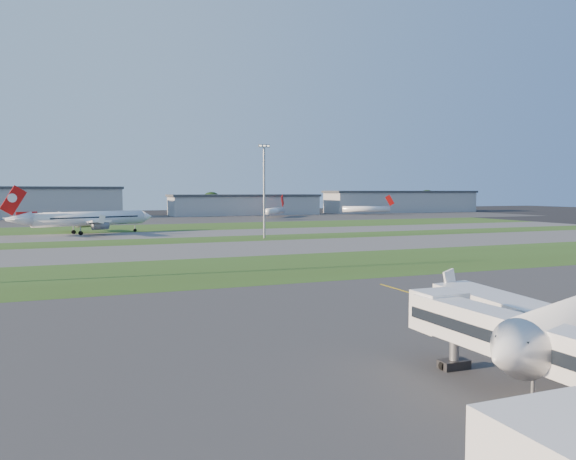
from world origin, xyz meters
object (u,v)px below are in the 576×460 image
jet_bridge (576,356)px  mini_jet_near (275,211)px  light_mast_centre (264,185)px  airliner_taxiing (88,219)px  mini_jet_far (367,209)px

jet_bridge → mini_jet_near: (71.40, 239.75, -0.73)m
jet_bridge → light_mast_centre: size_ratio=1.04×
light_mast_centre → mini_jet_near: bearing=68.2°
jet_bridge → mini_jet_near: mini_jet_near is taller
jet_bridge → airliner_taxiing: size_ratio=0.66×
airliner_taxiing → mini_jet_far: (146.19, 87.29, -1.32)m
mini_jet_near → mini_jet_far: bearing=-46.9°
airliner_taxiing → light_mast_centre: size_ratio=1.57×
jet_bridge → mini_jet_far: bearing=62.7°
airliner_taxiing → mini_jet_far: airliner_taxiing is taller
jet_bridge → airliner_taxiing: (-19.62, 158.21, 0.60)m
mini_jet_far → light_mast_centre: (-101.76, -122.27, 11.53)m
airliner_taxiing → light_mast_centre: (44.42, -34.98, 10.21)m
mini_jet_near → mini_jet_far: (55.18, 5.76, 0.00)m
airliner_taxiing → mini_jet_far: size_ratio=1.45×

